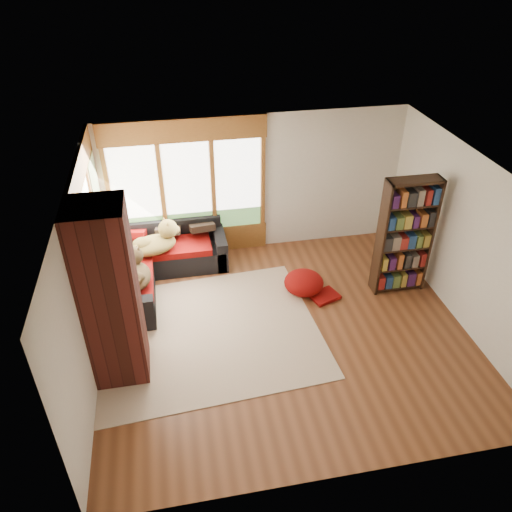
{
  "coord_description": "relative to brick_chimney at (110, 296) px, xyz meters",
  "views": [
    {
      "loc": [
        -1.51,
        -5.58,
        5.23
      ],
      "look_at": [
        -0.31,
        0.72,
        0.95
      ],
      "focal_mm": 35.0,
      "sensor_mm": 36.0,
      "label": 1
    }
  ],
  "objects": [
    {
      "name": "throw_pillows",
      "position": [
        0.48,
        2.2,
        -0.53
      ],
      "size": [
        1.98,
        1.68,
        0.45
      ],
      "color": "black",
      "rests_on": "sectional_sofa"
    },
    {
      "name": "dog_tan",
      "position": [
        0.57,
        2.18,
        -0.52
      ],
      "size": [
        0.96,
        0.77,
        0.47
      ],
      "rotation": [
        0.0,
        0.0,
        0.34
      ],
      "color": "brown",
      "rests_on": "sectional_sofa"
    },
    {
      "name": "bookshelf",
      "position": [
        4.54,
        1.07,
        -0.28
      ],
      "size": [
        0.87,
        0.29,
        2.04
      ],
      "color": "black",
      "rests_on": "ground"
    },
    {
      "name": "roller_blind",
      "position": [
        -0.29,
        2.38,
        0.45
      ],
      "size": [
        0.03,
        0.72,
        0.9
      ],
      "primitive_type": "cube",
      "color": "gray",
      "rests_on": "wall_left"
    },
    {
      "name": "wall_front",
      "position": [
        2.4,
        -2.15,
        0.0
      ],
      "size": [
        5.5,
        0.04,
        2.6
      ],
      "primitive_type": "cube",
      "color": "silver",
      "rests_on": "ground"
    },
    {
      "name": "wall_back",
      "position": [
        2.4,
        2.85,
        0.0
      ],
      "size": [
        5.5,
        0.04,
        2.6
      ],
      "primitive_type": "cube",
      "color": "silver",
      "rests_on": "ground"
    },
    {
      "name": "dog_brindle",
      "position": [
        0.22,
        1.38,
        -0.55
      ],
      "size": [
        0.48,
        0.78,
        0.43
      ],
      "rotation": [
        0.0,
        0.0,
        1.58
      ],
      "color": "black",
      "rests_on": "sectional_sofa"
    },
    {
      "name": "windows_left",
      "position": [
        -0.32,
        1.55,
        0.05
      ],
      "size": [
        0.1,
        2.62,
        1.9
      ],
      "color": "brown",
      "rests_on": "wall_left"
    },
    {
      "name": "windows_back",
      "position": [
        1.2,
        2.82,
        0.05
      ],
      "size": [
        2.82,
        0.1,
        1.9
      ],
      "color": "brown",
      "rests_on": "wall_back"
    },
    {
      "name": "ceiling",
      "position": [
        2.4,
        0.35,
        1.3
      ],
      "size": [
        5.5,
        5.5,
        0.0
      ],
      "primitive_type": "plane",
      "color": "white"
    },
    {
      "name": "sectional_sofa",
      "position": [
        0.45,
        2.05,
        -1.0
      ],
      "size": [
        2.2,
        2.2,
        0.8
      ],
      "rotation": [
        0.0,
        0.0,
        -0.01
      ],
      "color": "black",
      "rests_on": "ground"
    },
    {
      "name": "wall_right",
      "position": [
        5.15,
        0.35,
        0.0
      ],
      "size": [
        0.04,
        5.0,
        2.6
      ],
      "primitive_type": "cube",
      "color": "silver",
      "rests_on": "ground"
    },
    {
      "name": "pouf",
      "position": [
        2.95,
        1.26,
        -1.11
      ],
      "size": [
        0.78,
        0.78,
        0.36
      ],
      "primitive_type": "ellipsoid",
      "rotation": [
        0.0,
        0.0,
        -0.18
      ],
      "color": "#7E0703",
      "rests_on": "area_rug"
    },
    {
      "name": "wall_left",
      "position": [
        -0.35,
        0.35,
        0.0
      ],
      "size": [
        0.04,
        5.0,
        2.6
      ],
      "primitive_type": "cube",
      "color": "silver",
      "rests_on": "ground"
    },
    {
      "name": "brick_chimney",
      "position": [
        0.0,
        0.0,
        0.0
      ],
      "size": [
        0.7,
        0.7,
        2.6
      ],
      "primitive_type": "cube",
      "color": "#471914",
      "rests_on": "ground"
    },
    {
      "name": "floor",
      "position": [
        2.4,
        0.35,
        -1.3
      ],
      "size": [
        5.5,
        5.5,
        0.0
      ],
      "primitive_type": "plane",
      "color": "#5B3019",
      "rests_on": "ground"
    },
    {
      "name": "area_rug",
      "position": [
        1.07,
        0.51,
        -1.29
      ],
      "size": [
        3.86,
        3.05,
        0.01
      ],
      "primitive_type": "cube",
      "rotation": [
        0.0,
        0.0,
        0.07
      ],
      "color": "beige",
      "rests_on": "ground"
    }
  ]
}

